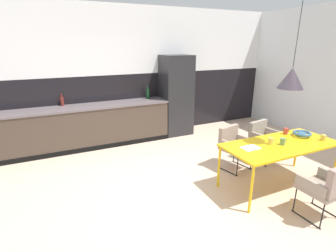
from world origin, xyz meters
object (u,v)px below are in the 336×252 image
Objects in this scene: refrigerator_column at (176,96)px; mug_white_ceramic at (323,138)px; armchair_facing_counter at (263,135)px; mug_short_terracotta at (283,141)px; armchair_far_side at (329,185)px; mug_glass_clear at (286,131)px; fruit_bowl at (302,133)px; open_book at (250,148)px; bottle_oil_tall at (148,94)px; dining_table at (281,146)px; pendant_lamp_over_table_near at (291,78)px; mug_wide_latte at (271,141)px; armchair_corner_seat at (233,142)px; bottle_spice_small at (62,101)px.

mug_white_ceramic is (1.00, -3.12, -0.18)m from refrigerator_column.
mug_short_terracotta is at bearing 48.84° from armchair_facing_counter.
mug_glass_clear is at bearing 65.19° from armchair_far_side.
fruit_bowl is 1.09× the size of open_book.
armchair_far_side reaches higher than open_book.
mug_short_terracotta is at bearing -72.78° from bottle_oil_tall.
mug_white_ceramic reaches higher than dining_table.
refrigerator_column is 1.40× the size of pendant_lamp_over_table_near.
open_book is at bearing 26.74° from armchair_facing_counter.
refrigerator_column is 2.37× the size of armchair_far_side.
armchair_far_side is 6.45× the size of mug_wide_latte.
mug_glass_clear is at bearing 21.87° from mug_wide_latte.
bottle_oil_tall is (-1.50, 2.23, 0.54)m from armchair_facing_counter.
open_book reaches higher than dining_table.
dining_table is 1.01m from armchair_facing_counter.
armchair_far_side is 1.47m from pendant_lamp_over_table_near.
bottle_oil_tall is (-0.77, 2.27, 0.55)m from armchair_corner_seat.
mug_glass_clear is (0.71, -2.67, -0.18)m from refrigerator_column.
mug_wide_latte is 0.48× the size of bottle_spice_small.
mug_short_terracotta reaches higher than armchair_far_side.
mug_short_terracotta is at bearing -84.64° from refrigerator_column.
mug_short_terracotta is (-0.03, -0.05, 0.10)m from dining_table.
mug_glass_clear is at bearing -63.58° from bottle_oil_tall.
mug_wide_latte is at bearing 39.73° from armchair_facing_counter.
dining_table is 2.38× the size of armchair_facing_counter.
armchair_far_side is at bearing -95.92° from dining_table.
armchair_far_side is at bearing -77.02° from bottle_oil_tall.
bottle_spice_small is at bearing 130.97° from mug_wide_latte.
dining_table is at bearing 59.40° from mug_short_terracotta.
armchair_far_side reaches higher than fruit_bowl.
armchair_corner_seat is 1.10m from fruit_bowl.
bottle_oil_tall is (-0.91, 3.93, 0.53)m from armchair_far_side.
bottle_spice_small is at bearing 136.85° from mug_white_ceramic.
mug_wide_latte is (0.06, -0.76, 0.29)m from armchair_corner_seat.
mug_glass_clear is 4.38m from bottle_spice_small.
pendant_lamp_over_table_near reaches higher than refrigerator_column.
mug_white_ceramic is 0.08× the size of pendant_lamp_over_table_near.
armchair_far_side is 4.07m from bottle_oil_tall.
bottle_oil_tall is (-1.55, 2.99, 0.26)m from fruit_bowl.
armchair_facing_counter is (0.51, 0.85, -0.19)m from dining_table.
mug_white_ceramic is at bearing -62.58° from fruit_bowl.
mug_white_ceramic is 4.91m from bottle_spice_small.
armchair_corner_seat is at bearing 94.45° from mug_wide_latte.
fruit_bowl is at bearing -62.59° from bottle_oil_tall.
pendant_lamp_over_table_near is (2.88, -3.18, 0.69)m from bottle_spice_small.
dining_table is at bearing 82.64° from armchair_far_side.
armchair_corner_seat reaches higher than dining_table.
refrigerator_column is at bearing 106.82° from fruit_bowl.
bottle_spice_small is at bearing -55.16° from armchair_corner_seat.
mug_glass_clear is at bearing 36.76° from mug_short_terracotta.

